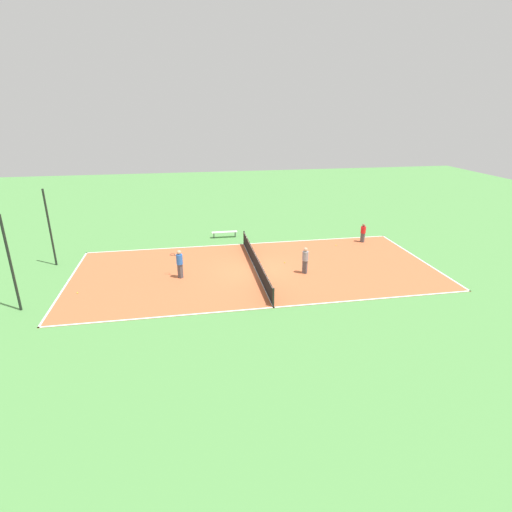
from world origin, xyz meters
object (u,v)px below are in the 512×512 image
player_near_blue (180,262)px  tennis_ball_left_sideline (336,245)px  player_baseline_gray (305,259)px  tennis_ball_right_alley (77,293)px  fence_post_back_right (50,228)px  bench (225,232)px  tennis_ball_far_baseline (285,263)px  fence_post_back_left (11,264)px  tennis_net (256,262)px  player_coach_red (363,232)px

player_near_blue → tennis_ball_left_sideline: 11.51m
player_baseline_gray → tennis_ball_right_alley: bearing=-136.4°
player_baseline_gray → fence_post_back_right: (4.02, 14.80, 1.45)m
fence_post_back_right → bench: bearing=-70.9°
bench → tennis_ball_far_baseline: (-6.00, -3.17, -0.34)m
player_baseline_gray → tennis_ball_right_alley: 12.59m
player_baseline_gray → fence_post_back_left: fence_post_back_left is taller
player_near_blue → tennis_ball_right_alley: 5.55m
tennis_net → player_coach_red: size_ratio=7.13×
fence_post_back_left → player_baseline_gray: bearing=-82.4°
player_coach_red → player_baseline_gray: bearing=90.5°
tennis_net → tennis_ball_right_alley: bearing=99.3°
bench → player_near_blue: size_ratio=1.14×
tennis_ball_right_alley → fence_post_back_left: size_ratio=0.01×
fence_post_back_right → player_coach_red: bearing=-87.6°
player_coach_red → tennis_ball_left_sideline: player_coach_red is taller
player_near_blue → tennis_ball_right_alley: (-1.18, 5.34, -0.92)m
tennis_ball_left_sideline → tennis_net: bearing=118.0°
tennis_ball_right_alley → tennis_ball_left_sideline: 16.92m
player_coach_red → fence_post_back_left: size_ratio=0.29×
bench → fence_post_back_left: bearing=41.9°
tennis_ball_right_alley → tennis_ball_left_sideline: bearing=-72.9°
tennis_net → tennis_ball_left_sideline: (3.38, -6.35, -0.47)m
player_baseline_gray → tennis_ball_left_sideline: player_baseline_gray is taller
player_baseline_gray → fence_post_back_right: 15.41m
player_coach_red → fence_post_back_left: bearing=68.8°
bench → player_baseline_gray: bearing=116.8°
tennis_ball_left_sideline → fence_post_back_left: bearing=109.1°
tennis_ball_left_sideline → fence_post_back_right: 18.58m
player_coach_red → tennis_ball_right_alley: size_ratio=20.10×
player_coach_red → fence_post_back_right: fence_post_back_right is taller
player_baseline_gray → tennis_ball_far_baseline: size_ratio=23.48×
tennis_ball_left_sideline → fence_post_back_right: bearing=91.2°
tennis_net → fence_post_back_left: 12.58m
bench → tennis_ball_right_alley: size_ratio=28.00×
bench → fence_post_back_left: (-9.74, 10.88, 1.99)m
player_coach_red → tennis_ball_left_sideline: size_ratio=20.10×
tennis_net → fence_post_back_left: (-2.99, 12.08, 1.86)m
player_baseline_gray → tennis_ball_left_sideline: size_ratio=23.48×
tennis_ball_left_sideline → tennis_ball_far_baseline: bearing=121.0°
bench → tennis_ball_left_sideline: (-3.36, -7.55, -0.34)m
tennis_ball_right_alley → fence_post_back_right: fence_post_back_right is taller
player_near_blue → player_baseline_gray: 7.23m
tennis_ball_far_baseline → tennis_ball_right_alley: bearing=101.3°
bench → tennis_net: bearing=100.1°
tennis_net → tennis_ball_left_sideline: tennis_net is taller
tennis_net → tennis_ball_far_baseline: tennis_net is taller
fence_post_back_left → tennis_ball_far_baseline: bearing=-75.1°
tennis_ball_right_alley → fence_post_back_right: bearing=26.2°
player_near_blue → player_baseline_gray: size_ratio=1.04×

